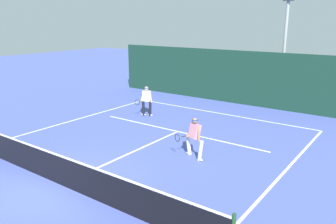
# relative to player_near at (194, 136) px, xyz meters

# --- Properties ---
(ground_plane) EXTENTS (80.00, 80.00, 0.00)m
(ground_plane) POSITION_rel_player_near_xyz_m (-2.23, -4.31, -0.85)
(ground_plane) COLOR #4958AF
(court_line_baseline_far) EXTENTS (10.78, 0.10, 0.01)m
(court_line_baseline_far) POSITION_rel_player_near_xyz_m (-2.23, 6.19, -0.84)
(court_line_baseline_far) COLOR white
(court_line_baseline_far) RESTS_ON ground_plane
(court_line_service) EXTENTS (8.79, 0.10, 0.01)m
(court_line_service) POSITION_rel_player_near_xyz_m (-2.23, 2.20, -0.84)
(court_line_service) COLOR white
(court_line_service) RESTS_ON ground_plane
(court_line_centre) EXTENTS (0.10, 6.40, 0.01)m
(court_line_centre) POSITION_rel_player_near_xyz_m (-2.23, -1.11, -0.84)
(court_line_centre) COLOR white
(court_line_centre) RESTS_ON ground_plane
(tennis_net) EXTENTS (11.80, 0.09, 1.11)m
(tennis_net) POSITION_rel_player_near_xyz_m (-2.23, -4.31, -0.32)
(tennis_net) COLOR #1E4723
(tennis_net) RESTS_ON ground_plane
(player_near) EXTENTS (1.10, 0.81, 1.55)m
(player_near) POSITION_rel_player_near_xyz_m (0.00, 0.00, 0.00)
(player_near) COLOR silver
(player_near) RESTS_ON ground_plane
(player_far) EXTENTS (0.66, 0.87, 1.60)m
(player_far) POSITION_rel_player_near_xyz_m (-5.13, 3.47, 0.03)
(player_far) COLOR black
(player_far) RESTS_ON ground_plane
(tennis_ball) EXTENTS (0.07, 0.07, 0.07)m
(tennis_ball) POSITION_rel_player_near_xyz_m (-4.97, -3.20, -0.81)
(tennis_ball) COLOR #D1E033
(tennis_ball) RESTS_ON ground_plane
(back_fence_windscreen) EXTENTS (18.20, 0.12, 3.25)m
(back_fence_windscreen) POSITION_rel_player_near_xyz_m (-2.23, 8.95, 0.78)
(back_fence_windscreen) COLOR #143527
(back_fence_windscreen) RESTS_ON ground_plane
(light_pole) EXTENTS (0.55, 0.44, 6.45)m
(light_pole) POSITION_rel_player_near_xyz_m (-0.31, 10.73, 3.19)
(light_pole) COLOR #9EA39E
(light_pole) RESTS_ON ground_plane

